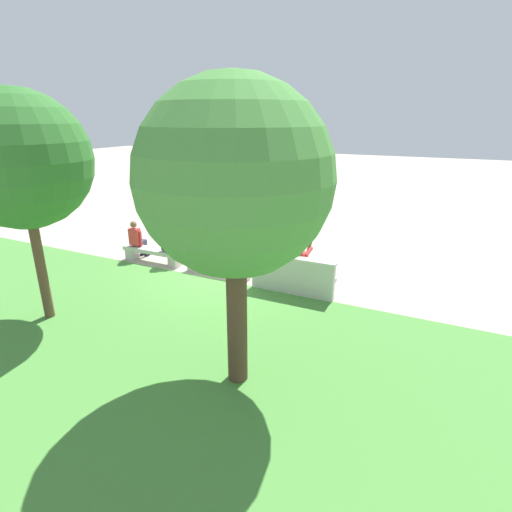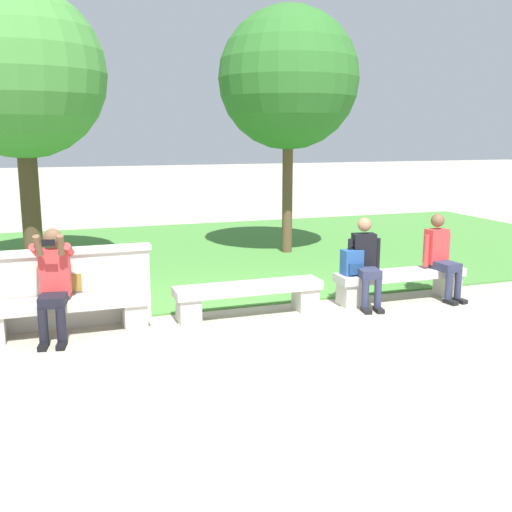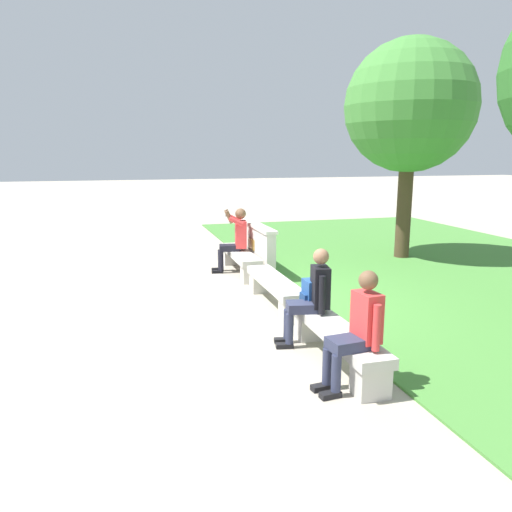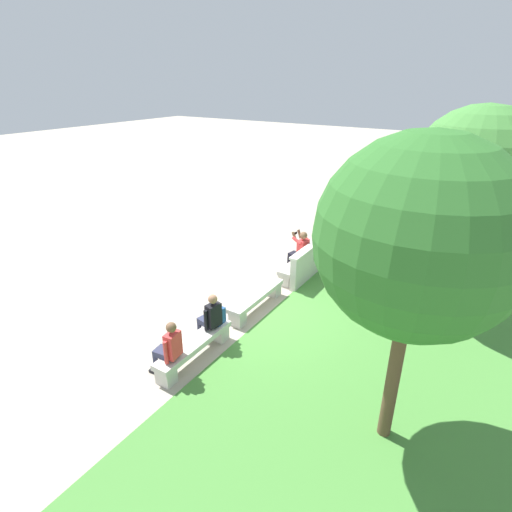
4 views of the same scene
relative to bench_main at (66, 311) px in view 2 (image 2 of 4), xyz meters
The scene contains 12 objects.
ground_plane 2.38m from the bench_main, ahead, with size 80.00×80.00×0.00m, color #A89E8C.
grass_strip 4.98m from the bench_main, 61.68° to the left, with size 18.75×8.00×0.03m, color #478438.
bench_main is the anchor object (origin of this frame).
bench_near 2.36m from the bench_main, ahead, with size 2.02×0.40×0.45m.
bench_mid 4.72m from the bench_main, ahead, with size 2.02×0.40×0.45m.
backrest_wall_with_plaque 0.40m from the bench_main, 90.00° to the left, with size 2.22×0.24×1.01m.
person_photographer 0.45m from the bench_main, 145.50° to the right, with size 0.52×0.76×1.32m.
person_distant 4.11m from the bench_main, ahead, with size 0.47×0.71×1.26m.
person_companion 5.36m from the bench_main, ahead, with size 0.48×0.70×1.26m.
backpack 3.92m from the bench_main, ahead, with size 0.28×0.24×0.43m.
tree_behind_wall 5.10m from the bench_main, 95.86° to the left, with size 2.92×2.92×4.91m.
tree_left_background 6.72m from the bench_main, 40.78° to the left, with size 2.75×2.75×4.86m.
Camera 2 is at (-2.48, -7.39, 2.42)m, focal length 42.00 mm.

